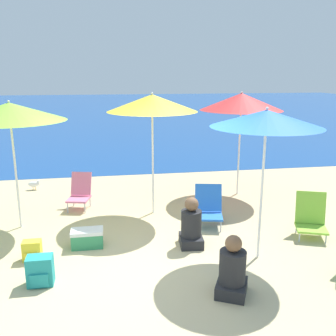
{
  "coord_description": "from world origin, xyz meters",
  "views": [
    {
      "loc": [
        -0.42,
        -4.87,
        2.68
      ],
      "look_at": [
        0.67,
        1.66,
        1.0
      ],
      "focal_mm": 40.0,
      "sensor_mm": 36.0,
      "label": 1
    }
  ],
  "objects_px": {
    "beach_chair_lime": "(311,217)",
    "seagull": "(34,184)",
    "person_seated_near": "(191,226)",
    "beach_umbrella_blue": "(266,119)",
    "beach_umbrella_yellow": "(152,103)",
    "beach_umbrella_lime": "(9,112)",
    "person_seated_far": "(232,271)",
    "backpack_teal": "(40,271)",
    "beach_umbrella_red": "(241,102)",
    "cooler_box": "(87,238)",
    "beach_chair_blue": "(208,207)",
    "beach_chair_pink": "(80,191)",
    "backpack_yellow": "(32,251)"
  },
  "relations": [
    {
      "from": "beach_chair_lime",
      "to": "seagull",
      "type": "height_order",
      "value": "beach_chair_lime"
    },
    {
      "from": "person_seated_near",
      "to": "beach_umbrella_blue",
      "type": "bearing_deg",
      "value": -26.95
    },
    {
      "from": "beach_umbrella_yellow",
      "to": "beach_umbrella_blue",
      "type": "distance_m",
      "value": 2.48
    },
    {
      "from": "beach_umbrella_lime",
      "to": "beach_umbrella_blue",
      "type": "bearing_deg",
      "value": -25.3
    },
    {
      "from": "person_seated_far",
      "to": "backpack_teal",
      "type": "distance_m",
      "value": 2.47
    },
    {
      "from": "beach_umbrella_red",
      "to": "cooler_box",
      "type": "distance_m",
      "value": 4.38
    },
    {
      "from": "beach_chair_blue",
      "to": "seagull",
      "type": "xyz_separation_m",
      "value": [
        -3.5,
        2.74,
        -0.21
      ]
    },
    {
      "from": "seagull",
      "to": "person_seated_far",
      "type": "bearing_deg",
      "value": -56.95
    },
    {
      "from": "beach_chair_lime",
      "to": "beach_chair_pink",
      "type": "bearing_deg",
      "value": 172.96
    },
    {
      "from": "beach_umbrella_red",
      "to": "seagull",
      "type": "bearing_deg",
      "value": 166.66
    },
    {
      "from": "backpack_teal",
      "to": "beach_chair_blue",
      "type": "bearing_deg",
      "value": 30.19
    },
    {
      "from": "person_seated_near",
      "to": "backpack_yellow",
      "type": "distance_m",
      "value": 2.43
    },
    {
      "from": "beach_umbrella_blue",
      "to": "backpack_teal",
      "type": "xyz_separation_m",
      "value": [
        -3.09,
        -0.24,
        -1.89
      ]
    },
    {
      "from": "beach_umbrella_blue",
      "to": "beach_chair_lime",
      "type": "distance_m",
      "value": 2.19
    },
    {
      "from": "cooler_box",
      "to": "backpack_yellow",
      "type": "bearing_deg",
      "value": -158.13
    },
    {
      "from": "beach_umbrella_red",
      "to": "person_seated_near",
      "type": "xyz_separation_m",
      "value": [
        -1.63,
        -2.41,
        -1.76
      ]
    },
    {
      "from": "beach_chair_pink",
      "to": "beach_umbrella_lime",
      "type": "bearing_deg",
      "value": -126.33
    },
    {
      "from": "beach_chair_pink",
      "to": "cooler_box",
      "type": "bearing_deg",
      "value": -70.13
    },
    {
      "from": "person_seated_near",
      "to": "beach_chair_pink",
      "type": "bearing_deg",
      "value": 136.24
    },
    {
      "from": "beach_chair_pink",
      "to": "backpack_yellow",
      "type": "relative_size",
      "value": 2.37
    },
    {
      "from": "beach_umbrella_blue",
      "to": "backpack_teal",
      "type": "height_order",
      "value": "beach_umbrella_blue"
    },
    {
      "from": "beach_umbrella_lime",
      "to": "beach_chair_blue",
      "type": "bearing_deg",
      "value": -7.74
    },
    {
      "from": "beach_umbrella_blue",
      "to": "person_seated_near",
      "type": "relative_size",
      "value": 2.77
    },
    {
      "from": "beach_umbrella_red",
      "to": "beach_umbrella_lime",
      "type": "bearing_deg",
      "value": -165.17
    },
    {
      "from": "beach_umbrella_yellow",
      "to": "person_seated_far",
      "type": "bearing_deg",
      "value": -78.4
    },
    {
      "from": "beach_umbrella_yellow",
      "to": "person_seated_near",
      "type": "distance_m",
      "value": 2.42
    },
    {
      "from": "beach_umbrella_red",
      "to": "beach_umbrella_yellow",
      "type": "height_order",
      "value": "beach_umbrella_yellow"
    },
    {
      "from": "beach_umbrella_red",
      "to": "beach_umbrella_blue",
      "type": "relative_size",
      "value": 1.03
    },
    {
      "from": "beach_chair_blue",
      "to": "beach_umbrella_red",
      "type": "bearing_deg",
      "value": 67.5
    },
    {
      "from": "beach_umbrella_lime",
      "to": "seagull",
      "type": "xyz_separation_m",
      "value": [
        -0.16,
        2.28,
        -1.92
      ]
    },
    {
      "from": "beach_chair_lime",
      "to": "cooler_box",
      "type": "relative_size",
      "value": 1.47
    },
    {
      "from": "beach_umbrella_blue",
      "to": "person_seated_far",
      "type": "xyz_separation_m",
      "value": [
        -0.71,
        -0.86,
        -1.76
      ]
    },
    {
      "from": "beach_umbrella_yellow",
      "to": "cooler_box",
      "type": "height_order",
      "value": "beach_umbrella_yellow"
    },
    {
      "from": "beach_umbrella_red",
      "to": "backpack_yellow",
      "type": "height_order",
      "value": "beach_umbrella_red"
    },
    {
      "from": "beach_chair_lime",
      "to": "beach_chair_pink",
      "type": "height_order",
      "value": "beach_chair_lime"
    },
    {
      "from": "beach_umbrella_yellow",
      "to": "cooler_box",
      "type": "relative_size",
      "value": 4.67
    },
    {
      "from": "backpack_yellow",
      "to": "beach_umbrella_lime",
      "type": "bearing_deg",
      "value": 108.05
    },
    {
      "from": "beach_chair_lime",
      "to": "backpack_teal",
      "type": "xyz_separation_m",
      "value": [
        -4.27,
        -0.84,
        -0.14
      ]
    },
    {
      "from": "person_seated_near",
      "to": "backpack_teal",
      "type": "height_order",
      "value": "person_seated_near"
    },
    {
      "from": "backpack_yellow",
      "to": "beach_chair_lime",
      "type": "bearing_deg",
      "value": 1.72
    },
    {
      "from": "backpack_teal",
      "to": "cooler_box",
      "type": "height_order",
      "value": "backpack_teal"
    },
    {
      "from": "beach_chair_blue",
      "to": "beach_umbrella_lime",
      "type": "bearing_deg",
      "value": -175.46
    },
    {
      "from": "beach_umbrella_yellow",
      "to": "person_seated_far",
      "type": "xyz_separation_m",
      "value": [
        0.61,
        -2.96,
        -1.83
      ]
    },
    {
      "from": "beach_chair_blue",
      "to": "person_seated_far",
      "type": "relative_size",
      "value": 0.92
    },
    {
      "from": "beach_chair_lime",
      "to": "beach_chair_pink",
      "type": "distance_m",
      "value": 4.42
    },
    {
      "from": "beach_chair_pink",
      "to": "backpack_yellow",
      "type": "bearing_deg",
      "value": -91.52
    },
    {
      "from": "beach_umbrella_blue",
      "to": "beach_chair_blue",
      "type": "height_order",
      "value": "beach_umbrella_blue"
    },
    {
      "from": "beach_chair_lime",
      "to": "backpack_teal",
      "type": "bearing_deg",
      "value": -148.63
    },
    {
      "from": "beach_chair_pink",
      "to": "seagull",
      "type": "xyz_separation_m",
      "value": [
        -1.16,
        1.44,
        -0.21
      ]
    },
    {
      "from": "beach_chair_lime",
      "to": "person_seated_near",
      "type": "distance_m",
      "value": 2.08
    }
  ]
}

